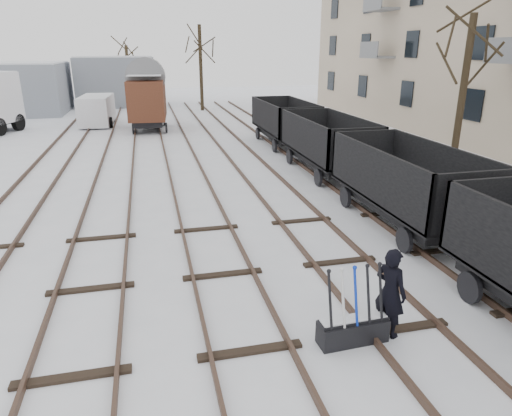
% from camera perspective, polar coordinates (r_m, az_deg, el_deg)
% --- Properties ---
extents(ground, '(120.00, 120.00, 0.00)m').
position_cam_1_polar(ground, '(8.55, -0.73, -17.58)').
color(ground, white).
rests_on(ground, ground).
extents(tracks, '(13.90, 52.00, 0.16)m').
position_cam_1_polar(tracks, '(21.03, -8.97, 5.12)').
color(tracks, black).
rests_on(tracks, ground).
extents(shed_left, '(10.00, 8.00, 4.10)m').
position_cam_1_polar(shed_left, '(44.32, -29.21, 12.93)').
color(shed_left, gray).
rests_on(shed_left, ground).
extents(shed_right, '(7.00, 6.00, 4.50)m').
position_cam_1_polar(shed_right, '(46.84, -17.02, 14.94)').
color(shed_right, gray).
rests_on(shed_right, ground).
extents(ground_frame, '(1.32, 0.48, 1.49)m').
position_cam_1_polar(ground_frame, '(8.83, 12.00, -14.50)').
color(ground_frame, black).
rests_on(ground_frame, ground).
extents(worker, '(0.67, 0.76, 1.76)m').
position_cam_1_polar(worker, '(8.92, 16.43, -10.08)').
color(worker, black).
rests_on(worker, ground).
extents(freight_wagon_b, '(2.37, 5.91, 2.41)m').
position_cam_1_polar(freight_wagon_b, '(14.59, 18.18, 1.53)').
color(freight_wagon_b, black).
rests_on(freight_wagon_b, ground).
extents(freight_wagon_c, '(2.37, 5.91, 2.41)m').
position_cam_1_polar(freight_wagon_c, '(20.12, 8.84, 6.98)').
color(freight_wagon_c, black).
rests_on(freight_wagon_c, ground).
extents(freight_wagon_d, '(2.37, 5.91, 2.41)m').
position_cam_1_polar(freight_wagon_d, '(26.05, 3.55, 9.94)').
color(freight_wagon_d, black).
rests_on(freight_wagon_d, ground).
extents(box_van_wagon, '(2.82, 4.88, 3.61)m').
position_cam_1_polar(box_van_wagon, '(31.61, -13.42, 13.27)').
color(box_van_wagon, black).
rests_on(box_van_wagon, ground).
extents(panel_van, '(2.27, 4.73, 2.04)m').
position_cam_1_polar(panel_van, '(34.77, -19.27, 11.50)').
color(panel_van, silver).
rests_on(panel_van, ground).
extents(tree_near, '(0.30, 0.30, 6.48)m').
position_cam_1_polar(tree_near, '(21.27, 24.36, 12.52)').
color(tree_near, black).
rests_on(tree_near, ground).
extents(tree_far_left, '(0.30, 0.30, 5.47)m').
position_cam_1_polar(tree_far_left, '(48.76, -15.66, 15.78)').
color(tree_far_left, black).
rests_on(tree_far_left, ground).
extents(tree_far_right, '(0.30, 0.30, 7.07)m').
position_cam_1_polar(tree_far_right, '(41.18, -6.91, 16.92)').
color(tree_far_right, black).
rests_on(tree_far_right, ground).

